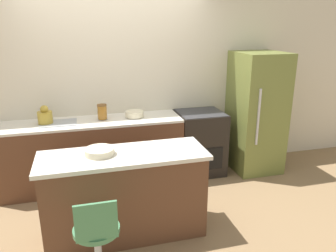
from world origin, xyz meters
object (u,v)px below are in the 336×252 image
(refrigerator, at_px, (256,112))
(kettle, at_px, (45,116))
(mixing_bowl, at_px, (134,114))
(oven_range, at_px, (200,143))
(stool_chair, at_px, (98,243))

(refrigerator, distance_m, kettle, 2.87)
(kettle, distance_m, mixing_bowl, 1.11)
(refrigerator, xyz_separation_m, mixing_bowl, (-1.75, 0.09, 0.08))
(refrigerator, height_order, mixing_bowl, refrigerator)
(oven_range, xyz_separation_m, mixing_bowl, (-0.92, 0.03, 0.49))
(kettle, bearing_deg, oven_range, -0.83)
(stool_chair, height_order, mixing_bowl, mixing_bowl)
(refrigerator, bearing_deg, stool_chair, -143.56)
(stool_chair, bearing_deg, kettle, 104.69)
(refrigerator, xyz_separation_m, kettle, (-2.86, 0.09, 0.14))
(mixing_bowl, bearing_deg, oven_range, -1.84)
(kettle, bearing_deg, refrigerator, -1.87)
(stool_chair, bearing_deg, refrigerator, 36.44)
(oven_range, bearing_deg, mixing_bowl, 178.16)
(refrigerator, relative_size, kettle, 7.53)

